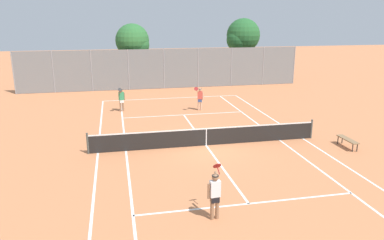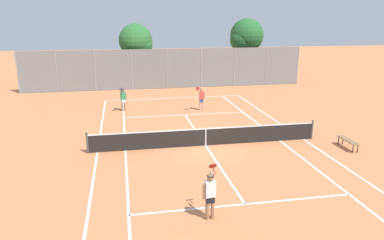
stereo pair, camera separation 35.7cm
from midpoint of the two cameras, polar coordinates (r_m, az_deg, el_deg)
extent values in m
plane|color=#CC7A4C|center=(19.55, 2.62, -3.92)|extent=(120.00, 120.00, 0.00)
cube|color=white|center=(30.83, -2.46, 3.37)|extent=(11.00, 0.10, 0.01)
cube|color=white|center=(19.11, -13.70, -4.83)|extent=(0.10, 23.80, 0.01)
cube|color=white|center=(21.45, 17.10, -2.83)|extent=(0.10, 23.80, 0.01)
cube|color=white|center=(19.07, -9.58, -4.64)|extent=(0.10, 23.80, 0.01)
cube|color=white|center=(20.86, 13.75, -3.10)|extent=(0.10, 23.80, 0.01)
cube|color=white|center=(13.93, 8.82, -12.55)|extent=(8.26, 0.10, 0.01)
cube|color=white|center=(25.55, -0.67, 0.80)|extent=(8.26, 0.10, 0.01)
cube|color=white|center=(19.55, 2.62, -3.91)|extent=(0.10, 12.80, 0.01)
cylinder|color=#474C47|center=(18.97, -15.16, -3.39)|extent=(0.10, 0.10, 1.07)
cylinder|color=#474C47|center=(21.50, 18.27, -1.40)|extent=(0.10, 0.10, 1.07)
cube|color=black|center=(19.40, 2.64, -2.63)|extent=(11.90, 0.02, 0.89)
cube|color=white|center=(19.27, 2.66, -1.34)|extent=(11.90, 0.03, 0.06)
cube|color=white|center=(19.41, 2.64, -2.69)|extent=(0.05, 0.03, 0.89)
cylinder|color=#936B4C|center=(12.68, 3.19, -13.28)|extent=(0.13, 0.13, 0.82)
cylinder|color=#936B4C|center=(12.74, 3.97, -13.16)|extent=(0.13, 0.13, 0.82)
cube|color=black|center=(12.56, 3.61, -11.90)|extent=(0.30, 0.21, 0.24)
cube|color=white|center=(12.39, 3.64, -10.42)|extent=(0.36, 0.23, 0.56)
sphere|color=#936B4C|center=(12.23, 3.67, -8.78)|extent=(0.22, 0.22, 0.22)
cylinder|color=black|center=(12.20, 3.67, -8.50)|extent=(0.23, 0.23, 0.02)
cylinder|color=#936B4C|center=(12.35, 2.66, -10.81)|extent=(0.08, 0.08, 0.52)
cylinder|color=#936B4C|center=(12.43, 4.01, -8.87)|extent=(0.12, 0.46, 0.35)
cylinder|color=maroon|center=(12.63, 4.17, -7.67)|extent=(0.06, 0.25, 0.22)
cylinder|color=maroon|center=(12.69, 3.99, -7.01)|extent=(0.30, 0.22, 0.23)
cylinder|color=#936B4C|center=(26.94, -9.84, 2.24)|extent=(0.13, 0.13, 0.82)
cylinder|color=#936B4C|center=(26.89, -10.20, 2.20)|extent=(0.13, 0.13, 0.82)
cube|color=white|center=(26.84, -10.05, 2.90)|extent=(0.32, 0.26, 0.24)
cube|color=#338C59|center=(26.77, -10.09, 3.66)|extent=(0.39, 0.30, 0.56)
sphere|color=#936B4C|center=(26.69, -10.13, 4.48)|extent=(0.22, 0.22, 0.22)
cylinder|color=black|center=(26.68, -10.13, 4.61)|extent=(0.23, 0.23, 0.02)
cylinder|color=#936B4C|center=(26.85, -9.64, 3.58)|extent=(0.08, 0.08, 0.52)
cylinder|color=#936B4C|center=(26.54, -10.28, 4.18)|extent=(0.22, 0.46, 0.35)
cylinder|color=black|center=(26.22, -10.37, 4.40)|extent=(0.11, 0.25, 0.22)
cylinder|color=black|center=(26.09, -10.29, 4.59)|extent=(0.33, 0.28, 0.23)
cylinder|color=#D8A884|center=(26.70, 2.03, 2.34)|extent=(0.13, 0.13, 0.82)
cylinder|color=#D8A884|center=(26.70, 1.64, 2.35)|extent=(0.13, 0.13, 0.82)
cube|color=#334C8C|center=(26.63, 1.84, 3.04)|extent=(0.31, 0.24, 0.24)
cube|color=#D84C3F|center=(26.55, 1.85, 3.80)|extent=(0.38, 0.28, 0.56)
sphere|color=#D8A884|center=(26.48, 1.86, 4.62)|extent=(0.22, 0.22, 0.22)
cylinder|color=black|center=(26.46, 1.86, 4.76)|extent=(0.23, 0.23, 0.02)
cylinder|color=#D8A884|center=(26.56, 2.32, 3.66)|extent=(0.08, 0.08, 0.52)
cylinder|color=#D8A884|center=(26.36, 1.56, 4.35)|extent=(0.19, 0.46, 0.35)
cylinder|color=maroon|center=(26.08, 1.26, 4.59)|extent=(0.09, 0.25, 0.22)
cylinder|color=maroon|center=(25.94, 1.26, 4.78)|extent=(0.32, 0.26, 0.23)
cube|color=olive|center=(20.65, 23.17, -2.85)|extent=(0.36, 1.50, 0.05)
cylinder|color=#262626|center=(20.16, 23.79, -4.06)|extent=(0.05, 0.05, 0.41)
cylinder|color=#262626|center=(21.15, 21.88, -2.95)|extent=(0.05, 0.05, 0.41)
cylinder|color=#262626|center=(20.30, 24.38, -4.00)|extent=(0.05, 0.05, 0.41)
cylinder|color=#262626|center=(21.29, 22.45, -2.90)|extent=(0.05, 0.05, 0.41)
cylinder|color=gray|center=(35.57, -24.83, 6.58)|extent=(0.08, 0.08, 3.65)
cylinder|color=gray|center=(34.93, -19.66, 6.97)|extent=(0.08, 0.08, 3.65)
cylinder|color=gray|center=(34.58, -14.33, 7.31)|extent=(0.08, 0.08, 3.65)
cylinder|color=gray|center=(34.52, -8.93, 7.59)|extent=(0.08, 0.08, 3.65)
cylinder|color=gray|center=(34.78, -3.55, 7.80)|extent=(0.08, 0.08, 3.65)
cylinder|color=gray|center=(35.32, 1.70, 7.95)|extent=(0.08, 0.08, 3.65)
cylinder|color=gray|center=(36.15, 6.76, 8.02)|extent=(0.08, 0.08, 3.65)
cylinder|color=gray|center=(37.24, 11.56, 8.04)|extent=(0.08, 0.08, 3.65)
cylinder|color=gray|center=(38.57, 16.06, 8.00)|extent=(0.08, 0.08, 3.65)
cube|color=slate|center=(34.78, -3.55, 7.80)|extent=(25.85, 0.02, 3.61)
cylinder|color=brown|center=(36.52, -8.15, 7.68)|extent=(0.20, 0.20, 3.19)
sphere|color=#2D6B33|center=(36.25, -8.31, 11.90)|extent=(3.14, 3.14, 3.14)
sphere|color=#2D6B33|center=(36.04, -7.48, 11.28)|extent=(2.14, 2.14, 2.14)
cylinder|color=brown|center=(40.09, 8.45, 8.51)|extent=(0.26, 0.26, 3.39)
sphere|color=#26602D|center=(39.84, 8.62, 12.65)|extent=(3.43, 3.43, 3.43)
sphere|color=#26602D|center=(39.46, 7.92, 12.02)|extent=(2.49, 2.49, 2.49)
camera|label=1|loc=(0.18, -89.50, 0.14)|focal=35.00mm
camera|label=2|loc=(0.18, 90.50, -0.14)|focal=35.00mm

